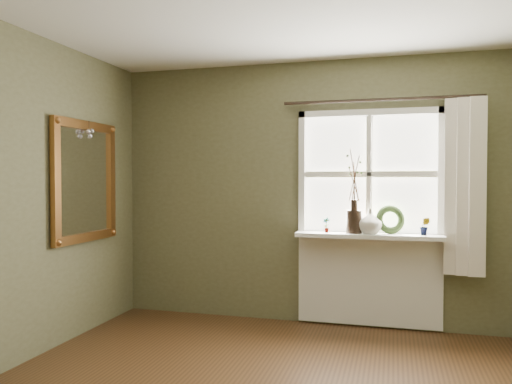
{
  "coord_description": "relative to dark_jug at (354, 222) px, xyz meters",
  "views": [
    {
      "loc": [
        0.78,
        -2.67,
        1.44
      ],
      "look_at": [
        -0.39,
        1.55,
        1.32
      ],
      "focal_mm": 35.0,
      "sensor_mm": 36.0,
      "label": 1
    }
  ],
  "objects": [
    {
      "name": "wall_back",
      "position": [
        -0.42,
        0.18,
        0.27
      ],
      "size": [
        4.0,
        0.1,
        2.6
      ],
      "primitive_type": "cube",
      "color": "brown",
      "rests_on": "ground"
    },
    {
      "name": "window_frame",
      "position": [
        0.13,
        0.11,
        0.45
      ],
      "size": [
        1.36,
        0.06,
        1.24
      ],
      "color": "white",
      "rests_on": "wall_back"
    },
    {
      "name": "window_sill",
      "position": [
        0.13,
        0.0,
        -0.13
      ],
      "size": [
        1.36,
        0.26,
        0.04
      ],
      "primitive_type": "cube",
      "color": "white",
      "rests_on": "wall_back"
    },
    {
      "name": "window_apron",
      "position": [
        0.13,
        0.11,
        -0.57
      ],
      "size": [
        1.36,
        0.04,
        0.88
      ],
      "primitive_type": "cube",
      "color": "white",
      "rests_on": "ground"
    },
    {
      "name": "dark_jug",
      "position": [
        0.0,
        0.0,
        0.0
      ],
      "size": [
        0.18,
        0.18,
        0.22
      ],
      "primitive_type": "cylinder",
      "rotation": [
        0.0,
        0.0,
        -0.22
      ],
      "color": "black",
      "rests_on": "window_sill"
    },
    {
      "name": "cream_vase",
      "position": [
        0.15,
        0.0,
        0.01
      ],
      "size": [
        0.23,
        0.23,
        0.23
      ],
      "primitive_type": "imported",
      "rotation": [
        0.0,
        0.0,
        -0.04
      ],
      "color": "beige",
      "rests_on": "window_sill"
    },
    {
      "name": "wreath",
      "position": [
        0.33,
        0.04,
        -0.01
      ],
      "size": [
        0.3,
        0.2,
        0.28
      ],
      "primitive_type": "torus",
      "rotation": [
        1.36,
        0.0,
        0.31
      ],
      "color": "#2B401C",
      "rests_on": "window_sill"
    },
    {
      "name": "potted_plant_left",
      "position": [
        -0.26,
        0.0,
        -0.04
      ],
      "size": [
        0.09,
        0.08,
        0.15
      ],
      "primitive_type": "imported",
      "rotation": [
        0.0,
        0.0,
        -0.41
      ],
      "color": "#2B401C",
      "rests_on": "window_sill"
    },
    {
      "name": "potted_plant_right",
      "position": [
        0.64,
        0.0,
        -0.03
      ],
      "size": [
        0.1,
        0.09,
        0.17
      ],
      "primitive_type": "imported",
      "rotation": [
        0.0,
        0.0,
        -0.17
      ],
      "color": "#2B401C",
      "rests_on": "window_sill"
    },
    {
      "name": "curtain",
      "position": [
        0.97,
        0.01,
        0.34
      ],
      "size": [
        0.36,
        0.12,
        1.59
      ],
      "primitive_type": "cube",
      "color": "silver",
      "rests_on": "wall_back"
    },
    {
      "name": "curtain_rod",
      "position": [
        0.23,
        0.05,
        1.15
      ],
      "size": [
        1.84,
        0.03,
        0.03
      ],
      "primitive_type": "cylinder",
      "rotation": [
        0.0,
        1.57,
        0.0
      ],
      "color": "black",
      "rests_on": "wall_back"
    },
    {
      "name": "gilt_mirror",
      "position": [
        -2.38,
        -0.79,
        0.39
      ],
      "size": [
        0.1,
        0.93,
        1.11
      ],
      "color": "white",
      "rests_on": "wall_left"
    }
  ]
}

